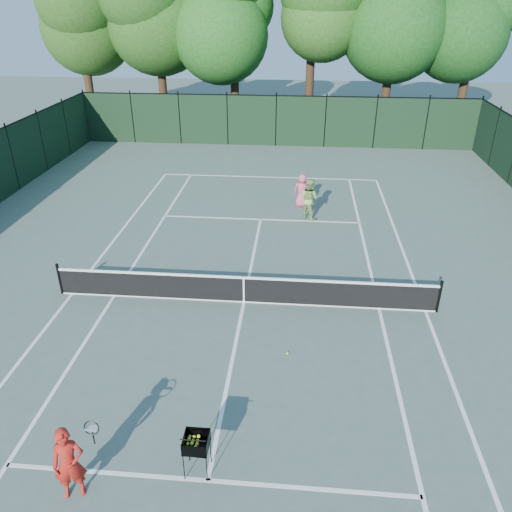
# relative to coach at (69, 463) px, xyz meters

# --- Properties ---
(ground) EXTENTS (90.00, 90.00, 0.00)m
(ground) POSITION_rel_coach_xyz_m (2.46, 6.88, -0.80)
(ground) COLOR #4D5E55
(ground) RESTS_ON ground
(sideline_doubles_left) EXTENTS (0.10, 23.77, 0.01)m
(sideline_doubles_left) POSITION_rel_coach_xyz_m (-3.03, 6.88, -0.80)
(sideline_doubles_left) COLOR white
(sideline_doubles_left) RESTS_ON ground
(sideline_doubles_right) EXTENTS (0.10, 23.77, 0.01)m
(sideline_doubles_right) POSITION_rel_coach_xyz_m (7.94, 6.88, -0.80)
(sideline_doubles_right) COLOR white
(sideline_doubles_right) RESTS_ON ground
(sideline_singles_left) EXTENTS (0.10, 23.77, 0.01)m
(sideline_singles_left) POSITION_rel_coach_xyz_m (-1.66, 6.88, -0.80)
(sideline_singles_left) COLOR white
(sideline_singles_left) RESTS_ON ground
(sideline_singles_right) EXTENTS (0.10, 23.77, 0.01)m
(sideline_singles_right) POSITION_rel_coach_xyz_m (6.57, 6.88, -0.80)
(sideline_singles_right) COLOR white
(sideline_singles_right) RESTS_ON ground
(baseline_far) EXTENTS (10.97, 0.10, 0.01)m
(baseline_far) POSITION_rel_coach_xyz_m (2.46, 18.76, -0.80)
(baseline_far) COLOR white
(baseline_far) RESTS_ON ground
(service_line_near) EXTENTS (8.23, 0.10, 0.01)m
(service_line_near) POSITION_rel_coach_xyz_m (2.46, 0.48, -0.80)
(service_line_near) COLOR white
(service_line_near) RESTS_ON ground
(service_line_far) EXTENTS (8.23, 0.10, 0.01)m
(service_line_far) POSITION_rel_coach_xyz_m (2.46, 13.28, -0.80)
(service_line_far) COLOR white
(service_line_far) RESTS_ON ground
(center_service_line) EXTENTS (0.10, 12.80, 0.01)m
(center_service_line) POSITION_rel_coach_xyz_m (2.46, 6.88, -0.80)
(center_service_line) COLOR white
(center_service_line) RESTS_ON ground
(tennis_net) EXTENTS (11.69, 0.09, 1.06)m
(tennis_net) POSITION_rel_coach_xyz_m (2.46, 6.88, -0.33)
(tennis_net) COLOR black
(tennis_net) RESTS_ON ground
(fence_far) EXTENTS (24.00, 0.05, 3.00)m
(fence_far) POSITION_rel_coach_xyz_m (2.46, 24.88, 0.70)
(fence_far) COLOR black
(fence_far) RESTS_ON ground
(tree_2) EXTENTS (6.00, 6.00, 12.40)m
(tree_2) POSITION_rel_coach_xyz_m (-0.54, 28.68, 6.92)
(tree_2) COLOR black
(tree_2) RESTS_ON ground
(tree_5) EXTENTS (5.80, 5.80, 12.23)m
(tree_5) POSITION_rel_coach_xyz_m (14.46, 28.98, 6.91)
(tree_5) COLOR black
(tree_5) RESTS_ON ground
(coach) EXTENTS (0.80, 0.81, 1.60)m
(coach) POSITION_rel_coach_xyz_m (0.00, 0.00, 0.00)
(coach) COLOR red
(coach) RESTS_ON ground
(player_pink) EXTENTS (0.74, 0.49, 1.49)m
(player_pink) POSITION_rel_coach_xyz_m (4.16, 14.90, -0.06)
(player_pink) COLOR #E5507D
(player_pink) RESTS_ON ground
(player_green) EXTENTS (1.06, 1.01, 1.72)m
(player_green) POSITION_rel_coach_xyz_m (4.45, 13.63, 0.06)
(player_green) COLOR #90B85C
(player_green) RESTS_ON ground
(ball_hopper) EXTENTS (0.51, 0.51, 0.93)m
(ball_hopper) POSITION_rel_coach_xyz_m (2.23, 0.70, -0.02)
(ball_hopper) COLOR black
(ball_hopper) RESTS_ON ground
(loose_ball_near_cart) EXTENTS (0.07, 0.07, 0.07)m
(loose_ball_near_cart) POSITION_rel_coach_xyz_m (1.90, 1.56, -0.77)
(loose_ball_near_cart) COLOR #C3D82C
(loose_ball_near_cart) RESTS_ON ground
(loose_ball_midcourt) EXTENTS (0.07, 0.07, 0.07)m
(loose_ball_midcourt) POSITION_rel_coach_xyz_m (3.88, 4.48, -0.77)
(loose_ball_midcourt) COLOR #CBEE30
(loose_ball_midcourt) RESTS_ON ground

